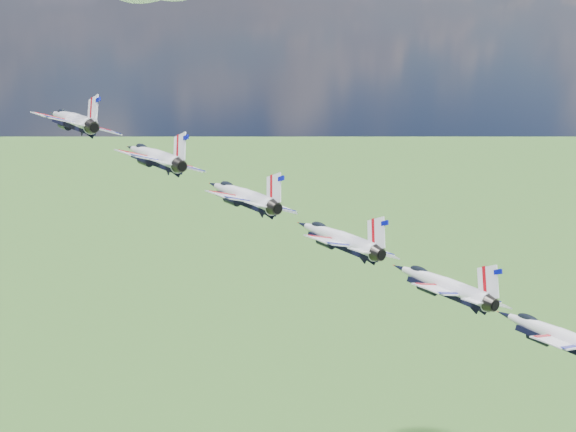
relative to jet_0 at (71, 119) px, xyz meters
name	(u,v)px	position (x,y,z in m)	size (l,w,h in m)	color
jet_0	(71,119)	(0.00, 0.00, 0.00)	(9.33, 13.82, 4.13)	silver
jet_1	(153,156)	(7.11, -8.11, -3.30)	(9.33, 13.82, 4.13)	white
jet_2	(241,195)	(14.22, -16.23, -6.59)	(9.33, 13.82, 4.13)	white
jet_3	(337,238)	(21.33, -24.34, -9.89)	(9.33, 13.82, 4.13)	silver
jet_4	(441,284)	(28.44, -32.46, -13.18)	(9.33, 13.82, 4.13)	white
jet_5	(554,334)	(35.56, -40.57, -16.48)	(9.33, 13.82, 4.13)	white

